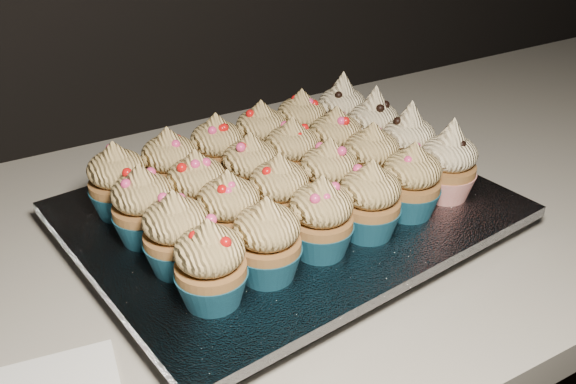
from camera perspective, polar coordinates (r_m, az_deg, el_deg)
name	(u,v)px	position (r m, az deg, el deg)	size (l,w,h in m)	color
worktop	(334,210)	(0.79, 4.13, -1.64)	(2.44, 0.64, 0.04)	beige
baking_tray	(288,222)	(0.71, 0.00, -2.72)	(0.41, 0.31, 0.02)	black
foil_lining	(288,209)	(0.70, 0.00, -1.56)	(0.44, 0.35, 0.01)	silver
cupcake_0	(211,265)	(0.55, -6.90, -6.50)	(0.06, 0.06, 0.08)	#17536D
cupcake_1	(267,241)	(0.57, -1.87, -4.41)	(0.06, 0.06, 0.08)	#17536D
cupcake_2	(321,219)	(0.60, 2.95, -2.38)	(0.06, 0.06, 0.08)	#17536D
cupcake_3	(370,201)	(0.64, 7.27, -0.84)	(0.06, 0.06, 0.08)	#17536D
cupcake_4	(411,182)	(0.68, 10.89, 0.87)	(0.06, 0.06, 0.08)	#17536D
cupcake_5	(448,164)	(0.72, 14.06, 2.43)	(0.06, 0.06, 0.10)	red
cupcake_6	(177,234)	(0.59, -9.86, -3.72)	(0.06, 0.06, 0.08)	#17536D
cupcake_7	(229,212)	(0.62, -5.25, -1.82)	(0.06, 0.06, 0.08)	#17536D
cupcake_8	(279,194)	(0.64, -0.78, -0.19)	(0.06, 0.06, 0.08)	#17536D
cupcake_9	(329,177)	(0.68, 3.63, 1.31)	(0.06, 0.06, 0.08)	#17536D
cupcake_10	(371,161)	(0.71, 7.38, 2.79)	(0.06, 0.06, 0.08)	#17536D
cupcake_11	(408,145)	(0.75, 10.61, 4.15)	(0.06, 0.06, 0.10)	red
cupcake_12	(144,207)	(0.64, -12.72, -1.27)	(0.06, 0.06, 0.08)	#17536D
cupcake_13	(198,190)	(0.66, -8.03, 0.17)	(0.06, 0.06, 0.08)	#17536D
cupcake_14	(251,171)	(0.69, -3.31, 1.83)	(0.06, 0.06, 0.08)	#17536D
cupcake_15	(292,155)	(0.72, 0.36, 3.30)	(0.06, 0.06, 0.08)	#17536D
cupcake_16	(335,143)	(0.75, 4.23, 4.37)	(0.06, 0.06, 0.08)	#17536D
cupcake_17	(373,128)	(0.79, 7.60, 5.67)	(0.06, 0.06, 0.10)	red
cupcake_18	(118,182)	(0.69, -14.86, 0.89)	(0.06, 0.06, 0.08)	#17536D
cupcake_19	(170,166)	(0.71, -10.42, 2.29)	(0.06, 0.06, 0.08)	#17536D
cupcake_20	(218,151)	(0.74, -6.28, 3.67)	(0.06, 0.06, 0.08)	#17536D
cupcake_21	(262,137)	(0.77, -2.36, 4.94)	(0.06, 0.06, 0.08)	#17536D
cupcake_22	(301,124)	(0.80, 1.20, 6.03)	(0.06, 0.06, 0.08)	#17536D
cupcake_23	(342,112)	(0.83, 4.80, 7.08)	(0.06, 0.06, 0.10)	red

